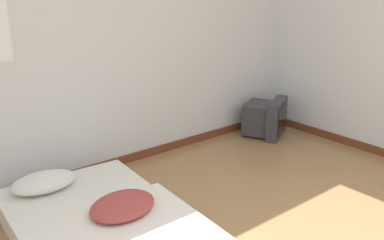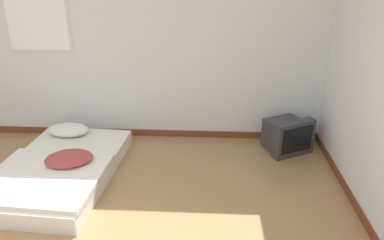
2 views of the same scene
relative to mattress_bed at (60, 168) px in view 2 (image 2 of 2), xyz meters
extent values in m
cube|color=silver|center=(0.56, 1.17, 1.18)|extent=(7.53, 0.06, 2.60)
cube|color=brown|center=(0.56, 1.13, -0.08)|extent=(7.53, 0.02, 0.09)
cube|color=silver|center=(-0.52, 1.14, 1.62)|extent=(0.84, 0.01, 1.16)
cube|color=white|center=(-0.52, 1.13, 1.62)|extent=(0.77, 0.01, 1.09)
cube|color=silver|center=(0.00, 0.01, -0.03)|extent=(1.25, 1.92, 0.19)
ellipsoid|color=silver|center=(-0.15, 0.73, 0.13)|extent=(0.54, 0.37, 0.14)
cube|color=silver|center=(-0.02, -0.34, 0.09)|extent=(1.22, 1.14, 0.05)
ellipsoid|color=#993D38|center=(0.14, -0.05, 0.15)|extent=(0.59, 0.51, 0.11)
cube|color=#333338|center=(2.61, 0.88, 0.09)|extent=(0.54, 0.48, 0.36)
cube|color=#333338|center=(2.71, 0.69, 0.10)|extent=(0.54, 0.37, 0.46)
cube|color=black|center=(2.74, 0.62, 0.11)|extent=(0.40, 0.21, 0.33)
camera|label=1|loc=(-1.20, -2.49, 1.71)|focal=40.00mm
camera|label=2|loc=(1.68, -3.53, 2.15)|focal=35.00mm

